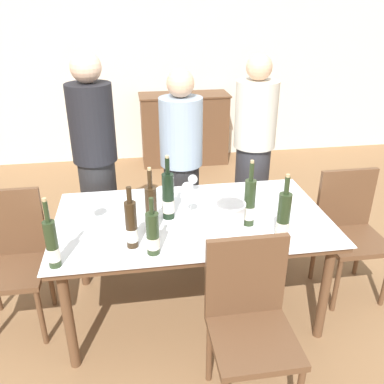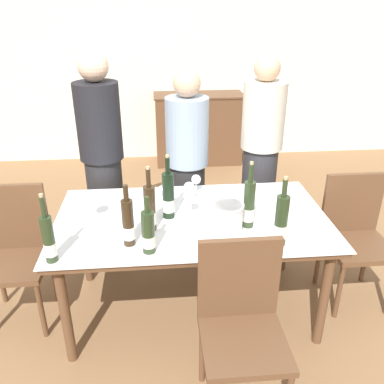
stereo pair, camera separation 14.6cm
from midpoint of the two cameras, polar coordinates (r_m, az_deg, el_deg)
name	(u,v)px [view 1 (the left image)]	position (r m, az deg, el deg)	size (l,w,h in m)	color
ground_plane	(192,307)	(3.01, -1.44, -15.82)	(12.00, 12.00, 0.00)	olive
back_wall	(153,51)	(5.44, -6.28, 19.10)	(8.00, 0.10, 2.80)	silver
sideboard_cabinet	(184,129)	(5.38, -1.88, 8.85)	(1.14, 0.46, 0.91)	brown
dining_table	(192,227)	(2.62, -1.60, -4.90)	(1.73, 0.97, 0.73)	brown
ice_bucket	(230,217)	(2.39, 3.56, -3.53)	(0.18, 0.18, 0.19)	white
wine_bottle_0	(283,219)	(2.32, 10.95, -3.74)	(0.07, 0.07, 0.41)	#28381E
wine_bottle_1	(52,245)	(2.22, -20.85, -6.96)	(0.06, 0.06, 0.39)	#28381E
wine_bottle_2	(131,226)	(2.27, -10.34, -4.69)	(0.07, 0.07, 0.37)	#332314
wine_bottle_3	(153,235)	(2.20, -7.43, -5.99)	(0.07, 0.07, 0.34)	#28381E
wine_bottle_4	(249,204)	(2.46, 6.40, -1.64)	(0.07, 0.07, 0.42)	#28381E
wine_bottle_5	(168,197)	(2.53, -5.01, -0.75)	(0.08, 0.08, 0.42)	black
wine_bottle_6	(151,210)	(2.40, -7.47, -2.60)	(0.07, 0.07, 0.41)	#332314
wine_glass_0	(161,192)	(2.69, -5.85, -0.05)	(0.08, 0.08, 0.15)	white
wine_glass_1	(188,188)	(2.73, -2.15, 0.53)	(0.07, 0.07, 0.15)	white
wine_glass_2	(193,180)	(2.88, -1.35, 1.61)	(0.07, 0.07, 0.14)	white
wine_glass_3	(92,204)	(2.60, -15.38, -1.61)	(0.08, 0.08, 0.16)	white
wine_glass_4	(191,199)	(2.60, -1.80, -1.05)	(0.07, 0.07, 0.14)	white
chair_right_end	(349,225)	(3.11, 19.96, -4.39)	(0.42, 0.42, 0.90)	brown
chair_left_end	(11,253)	(2.89, -25.42, -7.73)	(0.42, 0.42, 0.92)	brown
chair_near_front	(250,315)	(2.16, 6.09, -16.89)	(0.42, 0.42, 0.93)	brown
person_host	(96,165)	(3.20, -14.57, 3.67)	(0.33, 0.33, 1.67)	#262628
person_guest_left	(181,169)	(3.22, -2.79, 3.21)	(0.33, 0.33, 1.54)	#262628
person_guest_right	(253,158)	(3.35, 7.34, 4.78)	(0.33, 0.33, 1.63)	#2D2D33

